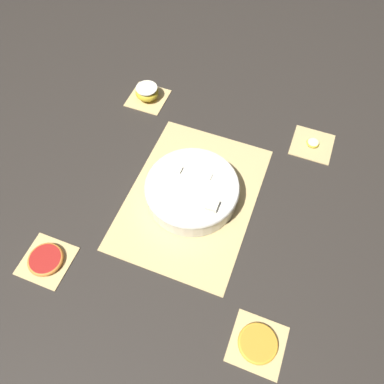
{
  "coord_description": "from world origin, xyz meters",
  "views": [
    {
      "loc": [
        -0.51,
        -0.2,
        0.92
      ],
      "look_at": [
        0.0,
        0.0,
        0.03
      ],
      "focal_mm": 35.0,
      "sensor_mm": 36.0,
      "label": 1
    }
  ],
  "objects": [
    {
      "name": "ground_plane",
      "position": [
        0.0,
        0.0,
        0.0
      ],
      "size": [
        6.0,
        6.0,
        0.0
      ],
      "primitive_type": "plane",
      "color": "#2D2823"
    },
    {
      "name": "bamboo_mat_center",
      "position": [
        -0.0,
        0.0,
        0.0
      ],
      "size": [
        0.48,
        0.35,
        0.01
      ],
      "color": "#D6B775",
      "rests_on": "ground_plane"
    },
    {
      "name": "coaster_mat_near_left",
      "position": [
        -0.32,
        -0.28,
        0.0
      ],
      "size": [
        0.12,
        0.12,
        0.01
      ],
      "color": "#D6B775",
      "rests_on": "ground_plane"
    },
    {
      "name": "coaster_mat_near_right",
      "position": [
        0.32,
        -0.28,
        0.0
      ],
      "size": [
        0.12,
        0.12,
        0.01
      ],
      "color": "#D6B775",
      "rests_on": "ground_plane"
    },
    {
      "name": "coaster_mat_far_left",
      "position": [
        -0.32,
        0.28,
        0.0
      ],
      "size": [
        0.12,
        0.12,
        0.01
      ],
      "color": "#D6B775",
      "rests_on": "ground_plane"
    },
    {
      "name": "coaster_mat_far_right",
      "position": [
        0.32,
        0.28,
        0.0
      ],
      "size": [
        0.12,
        0.12,
        0.01
      ],
      "color": "#D6B775",
      "rests_on": "ground_plane"
    },
    {
      "name": "fruit_salad_bowl",
      "position": [
        0.0,
        -0.0,
        0.04
      ],
      "size": [
        0.26,
        0.26,
        0.07
      ],
      "color": "silver",
      "rests_on": "bamboo_mat_center"
    },
    {
      "name": "apple_half",
      "position": [
        0.32,
        0.28,
        0.03
      ],
      "size": [
        0.08,
        0.08,
        0.04
      ],
      "color": "gold",
      "rests_on": "coaster_mat_far_right"
    },
    {
      "name": "orange_slice_whole",
      "position": [
        -0.32,
        -0.28,
        0.01
      ],
      "size": [
        0.09,
        0.09,
        0.01
      ],
      "color": "orange",
      "rests_on": "coaster_mat_near_left"
    },
    {
      "name": "banana_coin_single",
      "position": [
        0.32,
        -0.28,
        0.01
      ],
      "size": [
        0.04,
        0.04,
        0.01
      ],
      "color": "#F4EABC",
      "rests_on": "coaster_mat_near_right"
    },
    {
      "name": "grapefruit_slice",
      "position": [
        -0.32,
        0.28,
        0.01
      ],
      "size": [
        0.09,
        0.09,
        0.01
      ],
      "color": "#B2231E",
      "rests_on": "coaster_mat_far_left"
    }
  ]
}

